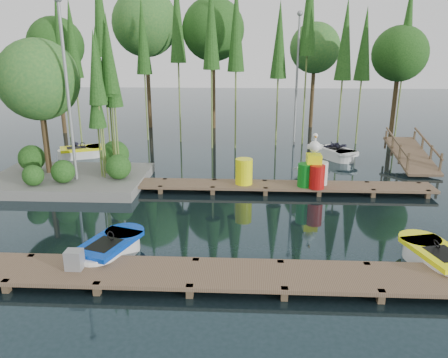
{
  "coord_description": "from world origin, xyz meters",
  "views": [
    {
      "loc": [
        1.23,
        -13.82,
        5.54
      ],
      "look_at": [
        0.5,
        0.5,
        1.1
      ],
      "focal_mm": 35.0,
      "sensor_mm": 36.0,
      "label": 1
    }
  ],
  "objects_px": {
    "utility_cabinet": "(74,260)",
    "yellow_barrel": "(244,171)",
    "island": "(57,106)",
    "boat_yellow_far": "(81,152)",
    "drum_cluster": "(314,171)",
    "boat_blue": "(110,250)"
  },
  "relations": [
    {
      "from": "island",
      "to": "drum_cluster",
      "type": "relative_size",
      "value": 3.27
    },
    {
      "from": "boat_blue",
      "to": "utility_cabinet",
      "type": "xyz_separation_m",
      "value": [
        -0.5,
        -1.17,
        0.31
      ]
    },
    {
      "from": "utility_cabinet",
      "to": "yellow_barrel",
      "type": "xyz_separation_m",
      "value": [
        4.06,
        7.0,
        0.26
      ]
    },
    {
      "from": "yellow_barrel",
      "to": "boat_yellow_far",
      "type": "bearing_deg",
      "value": 149.12
    },
    {
      "from": "drum_cluster",
      "to": "yellow_barrel",
      "type": "bearing_deg",
      "value": 176.69
    },
    {
      "from": "boat_blue",
      "to": "drum_cluster",
      "type": "distance_m",
      "value": 8.46
    },
    {
      "from": "utility_cabinet",
      "to": "island",
      "type": "bearing_deg",
      "value": 113.66
    },
    {
      "from": "island",
      "to": "utility_cabinet",
      "type": "xyz_separation_m",
      "value": [
        3.41,
        -7.79,
        -2.64
      ]
    },
    {
      "from": "island",
      "to": "yellow_barrel",
      "type": "relative_size",
      "value": 6.74
    },
    {
      "from": "island",
      "to": "yellow_barrel",
      "type": "height_order",
      "value": "island"
    },
    {
      "from": "boat_yellow_far",
      "to": "yellow_barrel",
      "type": "height_order",
      "value": "yellow_barrel"
    },
    {
      "from": "boat_blue",
      "to": "boat_yellow_far",
      "type": "xyz_separation_m",
      "value": [
        -4.77,
        10.81,
        0.03
      ]
    },
    {
      "from": "island",
      "to": "boat_blue",
      "type": "bearing_deg",
      "value": -59.42
    },
    {
      "from": "boat_yellow_far",
      "to": "utility_cabinet",
      "type": "relative_size",
      "value": 5.59
    },
    {
      "from": "island",
      "to": "boat_yellow_far",
      "type": "height_order",
      "value": "island"
    },
    {
      "from": "yellow_barrel",
      "to": "drum_cluster",
      "type": "xyz_separation_m",
      "value": [
        2.68,
        -0.16,
        0.1
      ]
    },
    {
      "from": "utility_cabinet",
      "to": "yellow_barrel",
      "type": "bearing_deg",
      "value": 59.88
    },
    {
      "from": "island",
      "to": "boat_yellow_far",
      "type": "xyz_separation_m",
      "value": [
        -0.86,
        4.2,
        -2.92
      ]
    },
    {
      "from": "utility_cabinet",
      "to": "yellow_barrel",
      "type": "distance_m",
      "value": 8.1
    },
    {
      "from": "boat_blue",
      "to": "boat_yellow_far",
      "type": "bearing_deg",
      "value": 132.11
    },
    {
      "from": "boat_blue",
      "to": "yellow_barrel",
      "type": "bearing_deg",
      "value": 76.85
    },
    {
      "from": "yellow_barrel",
      "to": "drum_cluster",
      "type": "height_order",
      "value": "drum_cluster"
    }
  ]
}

